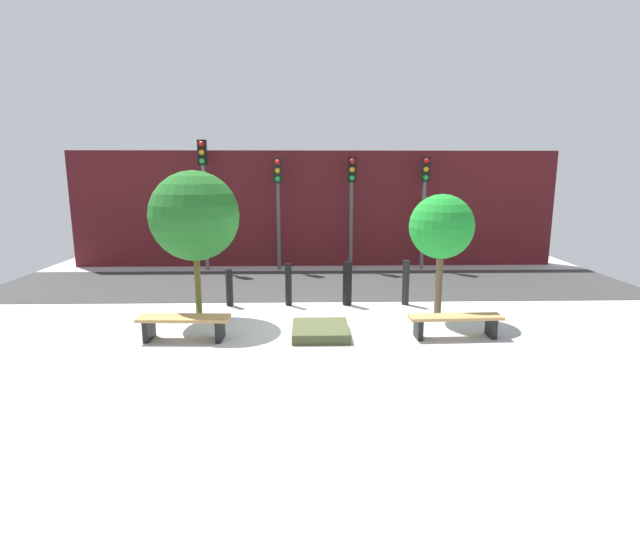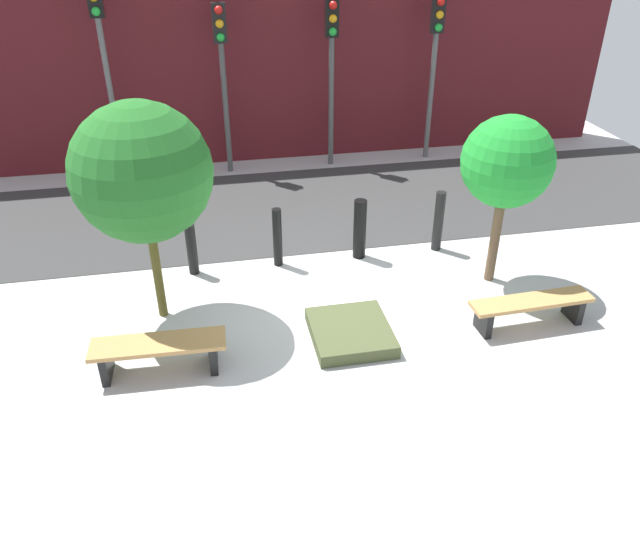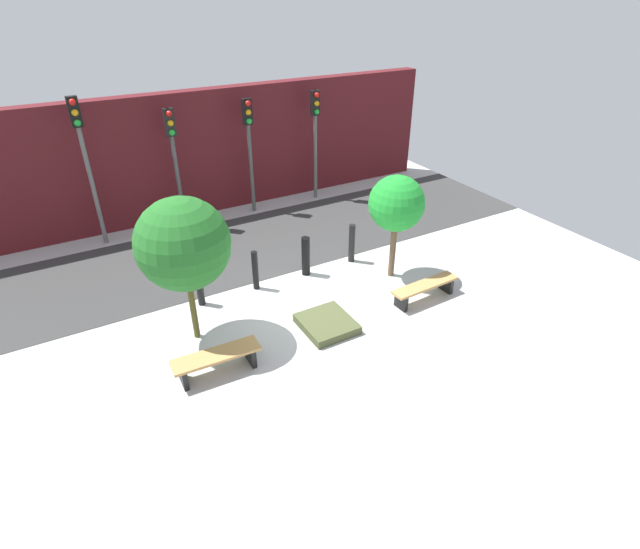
# 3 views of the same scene
# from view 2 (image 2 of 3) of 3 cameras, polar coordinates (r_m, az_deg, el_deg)

# --- Properties ---
(ground_plane) EXTENTS (18.00, 18.00, 0.00)m
(ground_plane) POSITION_cam_2_polar(r_m,az_deg,el_deg) (9.50, 1.71, -3.12)
(ground_plane) COLOR #B6B6B6
(road_strip) EXTENTS (18.00, 3.96, 0.01)m
(road_strip) POSITION_cam_2_polar(r_m,az_deg,el_deg) (12.72, -2.06, 6.19)
(road_strip) COLOR #353535
(road_strip) RESTS_ON ground
(building_facade) EXTENTS (16.20, 0.50, 3.85)m
(building_facade) POSITION_cam_2_polar(r_m,az_deg,el_deg) (15.05, -4.30, 17.78)
(building_facade) COLOR #511419
(building_facade) RESTS_ON ground
(bench_left) EXTENTS (1.74, 0.54, 0.46)m
(bench_left) POSITION_cam_2_polar(r_m,az_deg,el_deg) (8.38, -14.50, -6.71)
(bench_left) COLOR black
(bench_left) RESTS_ON ground
(bench_right) EXTENTS (1.81, 0.46, 0.44)m
(bench_right) POSITION_cam_2_polar(r_m,az_deg,el_deg) (9.46, 18.70, -2.80)
(bench_right) COLOR black
(bench_right) RESTS_ON ground
(planter_bed) EXTENTS (1.10, 1.20, 0.19)m
(planter_bed) POSITION_cam_2_polar(r_m,az_deg,el_deg) (8.84, 2.82, -5.30)
(planter_bed) COLOR #444B2C
(planter_bed) RESTS_ON ground
(tree_behind_left_bench) EXTENTS (1.88, 1.88, 3.20)m
(tree_behind_left_bench) POSITION_cam_2_polar(r_m,az_deg,el_deg) (8.63, -15.98, 8.92)
(tree_behind_left_bench) COLOR #504A1F
(tree_behind_left_bench) RESTS_ON ground
(tree_behind_right_bench) EXTENTS (1.38, 1.38, 2.71)m
(tree_behind_right_bench) POSITION_cam_2_polar(r_m,az_deg,el_deg) (9.75, 16.74, 9.74)
(tree_behind_right_bench) COLOR brown
(tree_behind_right_bench) RESTS_ON ground
(bollard_far_left) EXTENTS (0.17, 0.17, 0.88)m
(bollard_far_left) POSITION_cam_2_polar(r_m,az_deg,el_deg) (10.39, -11.64, 2.26)
(bollard_far_left) COLOR black
(bollard_far_left) RESTS_ON ground
(bollard_left) EXTENTS (0.15, 0.15, 1.03)m
(bollard_left) POSITION_cam_2_polar(r_m,az_deg,el_deg) (10.42, -3.91, 3.40)
(bollard_left) COLOR black
(bollard_left) RESTS_ON ground
(bollard_center) EXTENTS (0.22, 0.22, 1.06)m
(bollard_center) POSITION_cam_2_polar(r_m,az_deg,el_deg) (10.66, 3.65, 4.16)
(bollard_center) COLOR black
(bollard_center) RESTS_ON ground
(bollard_right) EXTENTS (0.17, 0.17, 1.09)m
(bollard_right) POSITION_cam_2_polar(r_m,az_deg,el_deg) (11.07, 10.78, 4.80)
(bollard_right) COLOR black
(bollard_right) RESTS_ON ground
(traffic_light_west) EXTENTS (0.28, 0.27, 4.15)m
(traffic_light_west) POSITION_cam_2_polar(r_m,az_deg,el_deg) (14.01, -19.27, 19.11)
(traffic_light_west) COLOR #5D5D5D
(traffic_light_west) RESTS_ON ground
(traffic_light_mid_west) EXTENTS (0.28, 0.27, 3.59)m
(traffic_light_mid_west) POSITION_cam_2_polar(r_m,az_deg,el_deg) (13.98, -8.94, 18.85)
(traffic_light_mid_west) COLOR #484848
(traffic_light_mid_west) RESTS_ON ground
(traffic_light_mid_east) EXTENTS (0.28, 0.27, 3.62)m
(traffic_light_mid_east) POSITION_cam_2_polar(r_m,az_deg,el_deg) (14.29, 1.08, 19.52)
(traffic_light_mid_east) COLOR #4A4A4A
(traffic_light_mid_east) RESTS_ON ground
(traffic_light_east) EXTENTS (0.28, 0.27, 3.63)m
(traffic_light_east) POSITION_cam_2_polar(r_m,az_deg,el_deg) (14.96, 10.48, 19.60)
(traffic_light_east) COLOR #585858
(traffic_light_east) RESTS_ON ground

